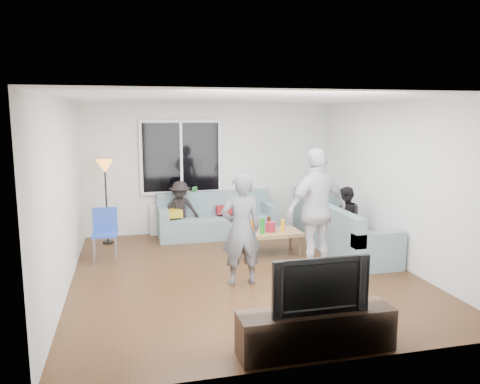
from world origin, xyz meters
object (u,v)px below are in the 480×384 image
object	(u,v)px
coffee_table	(268,243)
player_left	(241,229)
side_chair	(105,235)
spectator_right	(346,220)
floor_lamp	(106,202)
television	(317,283)
spectator_back	(180,210)
tv_console	(316,331)
sofa_back_section	(217,215)
player_right	(317,210)
sofa_right_section	(351,231)

from	to	relation	value
coffee_table	player_left	distance (m)	1.63
side_chair	spectator_right	xyz separation A→B (m)	(4.07, -0.46, 0.14)
floor_lamp	player_left	bearing A→B (deg)	-54.44
television	coffee_table	bearing A→B (deg)	81.13
player_left	spectator_back	distance (m)	2.80
player_left	tv_console	size ratio (longest dim) A/B	0.99
spectator_right	tv_console	xyz separation A→B (m)	(-1.88, -3.18, -0.35)
floor_lamp	sofa_back_section	bearing A→B (deg)	0.80
player_left	spectator_right	size ratio (longest dim) A/B	1.38
sofa_back_section	coffee_table	distance (m)	1.56
spectator_right	television	size ratio (longest dim) A/B	1.15
sofa_back_section	player_right	xyz separation A→B (m)	(1.09, -2.38, 0.52)
coffee_table	floor_lamp	size ratio (longest dim) A/B	0.71
sofa_right_section	spectator_back	distance (m)	3.26
player_left	side_chair	bearing A→B (deg)	-41.76
sofa_right_section	tv_console	distance (m)	3.53
sofa_right_section	player_right	bearing A→B (deg)	123.77
coffee_table	tv_console	bearing A→B (deg)	-98.87
tv_console	sofa_right_section	bearing A→B (deg)	57.72
player_right	sofa_right_section	bearing A→B (deg)	-163.51
coffee_table	side_chair	xyz separation A→B (m)	(-2.71, 0.28, 0.23)
spectator_right	player_right	bearing A→B (deg)	-48.60
player_left	tv_console	bearing A→B (deg)	95.29
sofa_back_section	coffee_table	size ratio (longest dim) A/B	2.09
spectator_back	tv_console	distance (m)	4.88
player_right	television	bearing A→B (deg)	50.06
floor_lamp	tv_console	distance (m)	5.25
sofa_back_section	sofa_right_section	world-z (taller)	same
coffee_table	television	xyz separation A→B (m)	(-0.52, -3.36, 0.53)
side_chair	player_left	world-z (taller)	player_left
player_left	spectator_right	bearing A→B (deg)	-154.80
spectator_back	player_right	bearing A→B (deg)	-50.58
coffee_table	spectator_right	distance (m)	1.42
sofa_back_section	floor_lamp	distance (m)	2.12
side_chair	spectator_back	world-z (taller)	spectator_back
player_right	floor_lamp	bearing A→B (deg)	-53.71
coffee_table	spectator_back	size ratio (longest dim) A/B	0.98
coffee_table	spectator_back	xyz separation A→B (m)	(-1.34, 1.44, 0.36)
spectator_back	television	bearing A→B (deg)	-77.90
sofa_right_section	television	distance (m)	3.54
sofa_right_section	television	bearing A→B (deg)	147.72
spectator_right	spectator_back	distance (m)	3.15
sofa_back_section	spectator_right	world-z (taller)	spectator_right
floor_lamp	spectator_back	xyz separation A→B (m)	(1.37, 0.06, -0.22)
sofa_back_section	spectator_right	xyz separation A→B (m)	(1.98, -1.59, 0.15)
floor_lamp	spectator_right	world-z (taller)	floor_lamp
player_right	spectator_right	size ratio (longest dim) A/B	1.64
floor_lamp	television	size ratio (longest dim) A/B	1.56
side_chair	player_right	world-z (taller)	player_right
player_left	coffee_table	bearing A→B (deg)	-123.86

